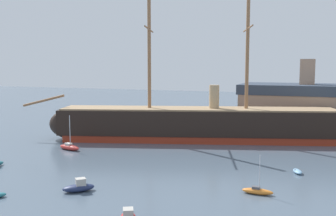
{
  "coord_description": "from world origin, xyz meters",
  "views": [
    {
      "loc": [
        24.61,
        -19.15,
        14.88
      ],
      "look_at": [
        2.71,
        36.76,
        8.31
      ],
      "focal_mm": 41.54,
      "sensor_mm": 36.0,
      "label": 1
    }
  ],
  "objects_px": {
    "dinghy_alongside_stern": "(298,171)",
    "sailboat_mid_right": "(257,191)",
    "motorboat_near_centre": "(79,187)",
    "dinghy_distant_centre": "(200,130)",
    "sailboat_alongside_bow": "(69,147)",
    "dockside_warehouse_right": "(330,109)",
    "motorboat_far_left": "(66,128)",
    "tall_ship": "(197,124)"
  },
  "relations": [
    {
      "from": "sailboat_mid_right",
      "to": "dockside_warehouse_right",
      "type": "bearing_deg",
      "value": 79.97
    },
    {
      "from": "sailboat_mid_right",
      "to": "dinghy_distant_centre",
      "type": "distance_m",
      "value": 43.47
    },
    {
      "from": "tall_ship",
      "to": "sailboat_mid_right",
      "type": "relative_size",
      "value": 13.62
    },
    {
      "from": "dockside_warehouse_right",
      "to": "dinghy_alongside_stern",
      "type": "bearing_deg",
      "value": -97.2
    },
    {
      "from": "motorboat_near_centre",
      "to": "sailboat_alongside_bow",
      "type": "distance_m",
      "value": 23.91
    },
    {
      "from": "dockside_warehouse_right",
      "to": "sailboat_mid_right",
      "type": "bearing_deg",
      "value": -100.03
    },
    {
      "from": "sailboat_alongside_bow",
      "to": "dinghy_distant_centre",
      "type": "relative_size",
      "value": 3.17
    },
    {
      "from": "tall_ship",
      "to": "dinghy_alongside_stern",
      "type": "xyz_separation_m",
      "value": [
        20.0,
        -17.74,
        -3.11
      ]
    },
    {
      "from": "dinghy_alongside_stern",
      "to": "dinghy_distant_centre",
      "type": "xyz_separation_m",
      "value": [
        -22.59,
        28.3,
        -0.05
      ]
    },
    {
      "from": "dinghy_alongside_stern",
      "to": "dinghy_distant_centre",
      "type": "distance_m",
      "value": 36.21
    },
    {
      "from": "motorboat_near_centre",
      "to": "motorboat_far_left",
      "type": "relative_size",
      "value": 0.83
    },
    {
      "from": "tall_ship",
      "to": "dinghy_alongside_stern",
      "type": "relative_size",
      "value": 25.04
    },
    {
      "from": "tall_ship",
      "to": "motorboat_far_left",
      "type": "xyz_separation_m",
      "value": [
        -31.83,
        0.68,
        -2.74
      ]
    },
    {
      "from": "tall_ship",
      "to": "dinghy_alongside_stern",
      "type": "height_order",
      "value": "tall_ship"
    },
    {
      "from": "dinghy_alongside_stern",
      "to": "dockside_warehouse_right",
      "type": "relative_size",
      "value": 0.06
    },
    {
      "from": "motorboat_far_left",
      "to": "dockside_warehouse_right",
      "type": "bearing_deg",
      "value": 19.1
    },
    {
      "from": "motorboat_far_left",
      "to": "motorboat_near_centre",
      "type": "bearing_deg",
      "value": -52.12
    },
    {
      "from": "dockside_warehouse_right",
      "to": "sailboat_alongside_bow",
      "type": "bearing_deg",
      "value": -139.58
    },
    {
      "from": "sailboat_alongside_bow",
      "to": "motorboat_far_left",
      "type": "relative_size",
      "value": 1.35
    },
    {
      "from": "sailboat_mid_right",
      "to": "dinghy_alongside_stern",
      "type": "relative_size",
      "value": 1.84
    },
    {
      "from": "dinghy_distant_centre",
      "to": "motorboat_far_left",
      "type": "bearing_deg",
      "value": -161.32
    },
    {
      "from": "tall_ship",
      "to": "motorboat_near_centre",
      "type": "height_order",
      "value": "tall_ship"
    },
    {
      "from": "tall_ship",
      "to": "sailboat_alongside_bow",
      "type": "relative_size",
      "value": 10.25
    },
    {
      "from": "sailboat_alongside_bow",
      "to": "dinghy_alongside_stern",
      "type": "relative_size",
      "value": 2.44
    },
    {
      "from": "dinghy_alongside_stern",
      "to": "sailboat_mid_right",
      "type": "bearing_deg",
      "value": -109.42
    },
    {
      "from": "motorboat_far_left",
      "to": "dinghy_distant_centre",
      "type": "distance_m",
      "value": 30.86
    },
    {
      "from": "motorboat_near_centre",
      "to": "dockside_warehouse_right",
      "type": "relative_size",
      "value": 0.09
    },
    {
      "from": "dinghy_alongside_stern",
      "to": "motorboat_near_centre",
      "type": "bearing_deg",
      "value": -143.33
    },
    {
      "from": "dinghy_distant_centre",
      "to": "dockside_warehouse_right",
      "type": "bearing_deg",
      "value": 19.55
    },
    {
      "from": "motorboat_far_left",
      "to": "dinghy_distant_centre",
      "type": "bearing_deg",
      "value": 18.68
    },
    {
      "from": "motorboat_far_left",
      "to": "dinghy_distant_centre",
      "type": "height_order",
      "value": "motorboat_far_left"
    },
    {
      "from": "sailboat_mid_right",
      "to": "dinghy_alongside_stern",
      "type": "distance_m",
      "value": 11.59
    },
    {
      "from": "tall_ship",
      "to": "sailboat_alongside_bow",
      "type": "distance_m",
      "value": 25.06
    },
    {
      "from": "motorboat_near_centre",
      "to": "dinghy_distant_centre",
      "type": "relative_size",
      "value": 1.95
    },
    {
      "from": "sailboat_alongside_bow",
      "to": "dinghy_alongside_stern",
      "type": "distance_m",
      "value": 38.55
    },
    {
      "from": "dinghy_alongside_stern",
      "to": "motorboat_far_left",
      "type": "bearing_deg",
      "value": 160.44
    },
    {
      "from": "motorboat_near_centre",
      "to": "dinghy_alongside_stern",
      "type": "distance_m",
      "value": 29.61
    },
    {
      "from": "sailboat_alongside_bow",
      "to": "motorboat_near_centre",
      "type": "bearing_deg",
      "value": -51.8
    },
    {
      "from": "sailboat_mid_right",
      "to": "dinghy_distant_centre",
      "type": "relative_size",
      "value": 2.39
    },
    {
      "from": "sailboat_mid_right",
      "to": "motorboat_far_left",
      "type": "bearing_deg",
      "value": 148.55
    },
    {
      "from": "sailboat_alongside_bow",
      "to": "dockside_warehouse_right",
      "type": "relative_size",
      "value": 0.15
    },
    {
      "from": "tall_ship",
      "to": "dinghy_distant_centre",
      "type": "bearing_deg",
      "value": 103.78
    }
  ]
}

